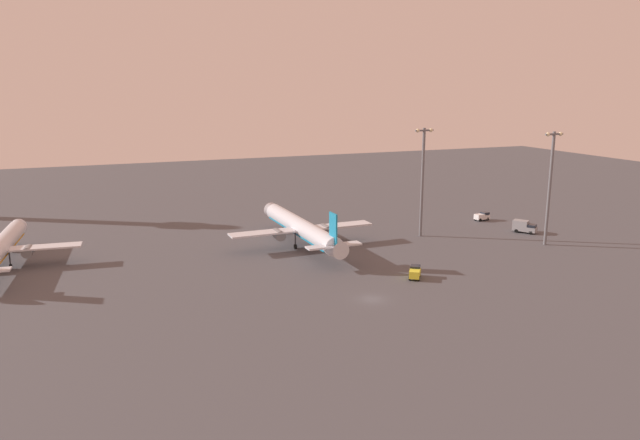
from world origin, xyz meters
TOP-DOWN VIEW (x-y plane):
  - ground_plane at (0.00, 0.00)m, footprint 416.00×416.00m
  - airplane_near_gate at (0.76, 37.34)m, footprint 33.76×43.43m
  - cargo_loader at (12.77, 7.26)m, footprint 3.98×4.52m
  - catering_truck at (56.79, 28.63)m, footprint 5.08×6.01m
  - maintenance_van at (55.63, 44.00)m, footprint 4.35×2.47m
  - apron_light_west at (53.38, 17.50)m, footprint 4.80×0.90m
  - apron_light_east at (30.95, 35.32)m, footprint 4.80×0.90m

SIDE VIEW (x-z plane):
  - ground_plane at x=0.00m, z-range 0.00..0.00m
  - cargo_loader at x=12.77m, z-range 0.05..2.30m
  - maintenance_van at x=55.63m, z-range 0.05..2.30m
  - catering_truck at x=56.79m, z-range 0.05..3.10m
  - airplane_near_gate at x=0.76m, z-range -1.36..9.79m
  - apron_light_west at x=53.38m, z-range 1.84..27.84m
  - apron_light_east at x=30.95m, z-range 1.85..28.08m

